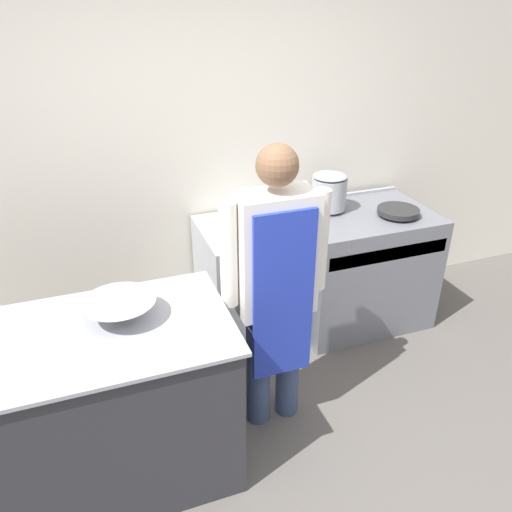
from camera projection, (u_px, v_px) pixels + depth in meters
The scene contains 8 objects.
wall_back at pixel (201, 148), 3.46m from camera, with size 8.00×0.05×2.70m.
prep_counter at pixel (100, 407), 2.50m from camera, with size 1.35×0.78×0.91m.
stove at pixel (358, 266), 3.83m from camera, with size 1.00×0.75×0.91m.
fridge_unit at pixel (246, 283), 3.61m from camera, with size 0.61×0.68×0.88m.
person_cook at pixel (275, 281), 2.64m from camera, with size 0.59×0.24×1.68m.
mixing_bowl at pixel (120, 310), 2.37m from camera, with size 0.35×0.35×0.11m.
stock_pot at pixel (329, 191), 3.59m from camera, with size 0.25×0.25×0.27m.
saute_pan at pixel (398, 211), 3.56m from camera, with size 0.30×0.30×0.04m.
Camera 1 is at (-0.80, -1.40, 2.29)m, focal length 35.00 mm.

